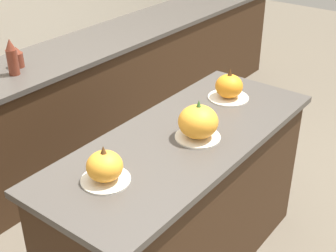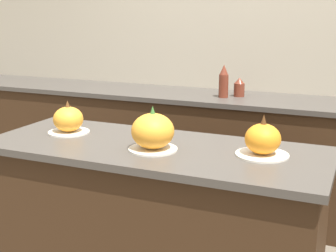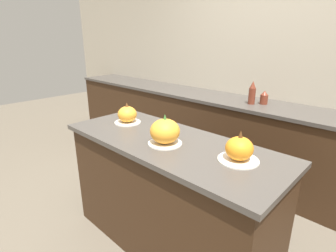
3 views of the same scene
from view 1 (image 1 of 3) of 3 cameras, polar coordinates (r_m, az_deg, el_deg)
name	(u,v)px [view 1 (image 1 of 3)]	position (r m, az deg, el deg)	size (l,w,h in m)	color
kitchen_island	(183,206)	(2.58, 1.81, -9.68)	(1.65, 0.65, 0.89)	#382314
back_counter	(26,130)	(3.41, -16.97, -0.45)	(6.00, 0.60, 0.90)	#382314
pumpkin_cake_left	(105,167)	(1.99, -7.72, -5.03)	(0.22, 0.22, 0.17)	silver
pumpkin_cake_center	(198,123)	(2.28, 3.70, 0.43)	(0.23, 0.23, 0.21)	silver
pumpkin_cake_right	(229,87)	(2.71, 7.44, 4.70)	(0.24, 0.24, 0.19)	silver
bottle_tall	(12,58)	(3.11, -18.48, 7.92)	(0.07, 0.07, 0.24)	maroon
bottle_short	(17,57)	(3.24, -17.90, 7.96)	(0.08, 0.08, 0.14)	maroon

